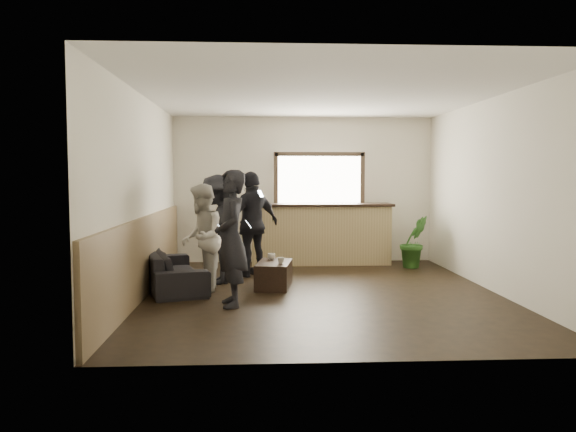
{
  "coord_description": "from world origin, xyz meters",
  "views": [
    {
      "loc": [
        -0.89,
        -7.88,
        1.66
      ],
      "look_at": [
        -0.44,
        0.4,
        1.08
      ],
      "focal_mm": 35.0,
      "sensor_mm": 36.0,
      "label": 1
    }
  ],
  "objects": [
    {
      "name": "cup_b",
      "position": [
        -0.56,
        0.29,
        0.43
      ],
      "size": [
        0.11,
        0.11,
        0.09
      ],
      "primitive_type": "imported",
      "rotation": [
        0.0,
        0.0,
        3.05
      ],
      "color": "silver",
      "rests_on": "coffee_table"
    },
    {
      "name": "room_shell",
      "position": [
        -0.74,
        0.0,
        1.47
      ],
      "size": [
        5.01,
        6.01,
        2.8
      ],
      "color": "silver",
      "rests_on": "ground"
    },
    {
      "name": "cup_a",
      "position": [
        -0.68,
        0.7,
        0.43
      ],
      "size": [
        0.17,
        0.17,
        0.1
      ],
      "primitive_type": "imported",
      "rotation": [
        0.0,
        0.0,
        0.96
      ],
      "color": "silver",
      "rests_on": "coffee_table"
    },
    {
      "name": "bar_counter",
      "position": [
        0.3,
        2.7,
        0.64
      ],
      "size": [
        2.7,
        0.68,
        2.13
      ],
      "color": "#A38958",
      "rests_on": "ground"
    },
    {
      "name": "potted_plant",
      "position": [
        1.95,
        2.13,
        0.48
      ],
      "size": [
        0.62,
        0.55,
        0.95
      ],
      "primitive_type": "imported",
      "rotation": [
        0.0,
        0.0,
        0.27
      ],
      "color": "#2D6623",
      "rests_on": "ground"
    },
    {
      "name": "ground",
      "position": [
        0.0,
        0.0,
        0.0
      ],
      "size": [
        5.0,
        6.0,
        0.01
      ],
      "primitive_type": "cube",
      "color": "black"
    },
    {
      "name": "person_b",
      "position": [
        -1.7,
        0.19,
        0.78
      ],
      "size": [
        0.62,
        0.78,
        1.56
      ],
      "rotation": [
        0.0,
        0.0,
        -1.53
      ],
      "color": "beige",
      "rests_on": "ground"
    },
    {
      "name": "sofa",
      "position": [
        -2.15,
        0.46,
        0.28
      ],
      "size": [
        1.25,
        2.03,
        0.55
      ],
      "primitive_type": "imported",
      "rotation": [
        0.0,
        0.0,
        1.86
      ],
      "color": "black",
      "rests_on": "ground"
    },
    {
      "name": "coffee_table",
      "position": [
        -0.65,
        0.46,
        0.19
      ],
      "size": [
        0.61,
        0.92,
        0.38
      ],
      "primitive_type": "cube",
      "rotation": [
        0.0,
        0.0,
        -0.16
      ],
      "color": "black",
      "rests_on": "ground"
    },
    {
      "name": "person_a",
      "position": [
        -1.23,
        -0.73,
        0.87
      ],
      "size": [
        0.53,
        0.7,
        1.75
      ],
      "rotation": [
        0.0,
        0.0,
        -1.38
      ],
      "color": "black",
      "rests_on": "ground"
    },
    {
      "name": "person_d",
      "position": [
        -0.98,
        1.45,
        0.87
      ],
      "size": [
        1.07,
        0.96,
        1.75
      ],
      "rotation": [
        0.0,
        0.0,
        -2.48
      ],
      "color": "black",
      "rests_on": "ground"
    },
    {
      "name": "person_c",
      "position": [
        -1.51,
        0.83,
        0.85
      ],
      "size": [
        0.81,
        1.19,
        1.69
      ],
      "rotation": [
        0.0,
        0.0,
        -1.39
      ],
      "color": "black",
      "rests_on": "ground"
    }
  ]
}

